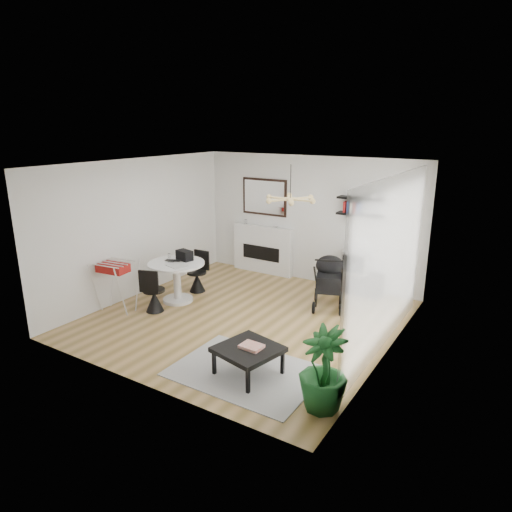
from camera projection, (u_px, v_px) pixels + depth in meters
The scene contains 25 objects.
floor at pixel (245, 318), 8.10m from camera, with size 5.00×5.00×0.00m, color olive.
ceiling at pixel (244, 164), 7.34m from camera, with size 5.00×5.00×0.00m, color white.
wall_back at pixel (309, 220), 9.76m from camera, with size 5.00×5.00×0.00m, color white.
wall_left at pixel (139, 228), 8.99m from camera, with size 5.00×5.00×0.00m, color white.
wall_right at pixel (392, 269), 6.45m from camera, with size 5.00×5.00×0.00m, color white.
sheer_curtain at pixel (389, 264), 6.66m from camera, with size 0.04×3.60×2.60m, color white.
fireplace at pixel (263, 244), 10.44m from camera, with size 1.50×0.17×2.16m.
shelf_lower at pixel (359, 215), 8.99m from camera, with size 0.90×0.25×0.04m, color black.
shelf_upper at pixel (360, 198), 8.90m from camera, with size 0.90×0.25×0.04m, color black.
pendant_lamp at pixel (290, 199), 7.38m from camera, with size 0.90×0.90×0.10m, color tan, non-canonical shape.
tv_console at pixel (354, 282), 9.31m from camera, with size 1.14×0.40×0.43m, color black.
crt_tv at pixel (357, 262), 9.17m from camera, with size 0.52×0.45×0.45m.
dining_table at pixel (177, 276), 8.75m from camera, with size 1.08×1.08×0.79m.
laptop at pixel (172, 261), 8.70m from camera, with size 0.31×0.20×0.02m, color black.
black_bag at pixel (184, 255), 8.80m from camera, with size 0.32×0.19×0.19m, color black.
newspaper at pixel (177, 265), 8.48m from camera, with size 0.37×0.31×0.01m, color silver.
drinking_glass at pixel (169, 256), 8.96m from camera, with size 0.05×0.05×0.09m, color white.
chair_far at pixel (198, 279), 9.35m from camera, with size 0.40×0.40×0.83m.
chair_near at pixel (154, 298), 8.32m from camera, with size 0.44×0.45×0.84m.
drying_rack at pixel (117, 285), 8.30m from camera, with size 0.70×0.66×0.94m.
stroller at pixel (329, 283), 8.50m from camera, with size 0.80×0.98×1.08m.
rug at pixel (246, 372), 6.35m from camera, with size 1.98×1.43×0.01m, color #9B9B9B.
coffee_table at pixel (248, 350), 6.19m from camera, with size 0.92×0.92×0.40m.
magazines at pixel (252, 346), 6.16m from camera, with size 0.30×0.23×0.04m, color #E15138.
potted_plant at pixel (323, 369), 5.40m from camera, with size 0.59×0.59×1.05m, color #17511E.
Camera 1 is at (4.13, -6.22, 3.33)m, focal length 32.00 mm.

